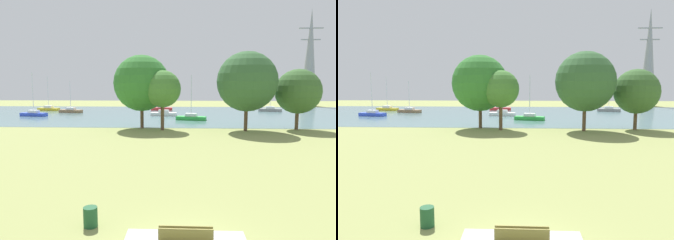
% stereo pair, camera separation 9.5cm
% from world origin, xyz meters
% --- Properties ---
extents(ground_plane, '(160.00, 160.00, 0.00)m').
position_xyz_m(ground_plane, '(0.00, 22.00, 0.00)').
color(ground_plane, '#8C9351').
extents(bench_facing_water, '(1.80, 0.48, 0.89)m').
position_xyz_m(bench_facing_water, '(0.00, 0.27, 0.47)').
color(bench_facing_water, '#A09E7F').
rests_on(bench_facing_water, concrete_pad).
extents(litter_bin, '(0.56, 0.56, 0.80)m').
position_xyz_m(litter_bin, '(-3.77, 1.92, 0.40)').
color(litter_bin, '#1E512D').
rests_on(litter_bin, ground).
extents(water_surface, '(140.00, 40.00, 0.02)m').
position_xyz_m(water_surface, '(0.00, 50.00, 0.01)').
color(water_surface, slate).
rests_on(water_surface, ground).
extents(sailboat_blue, '(4.97, 2.22, 7.97)m').
position_xyz_m(sailboat_blue, '(-27.40, 44.37, 0.48)').
color(sailboat_blue, blue).
rests_on(sailboat_blue, water_surface).
extents(sailboat_red, '(4.87, 1.73, 7.33)m').
position_xyz_m(sailboat_red, '(-4.88, 58.59, 0.47)').
color(sailboat_red, red).
rests_on(sailboat_red, water_surface).
extents(sailboat_white, '(4.97, 2.20, 6.86)m').
position_xyz_m(sailboat_white, '(-3.63, 46.20, 0.46)').
color(sailboat_white, white).
rests_on(sailboat_white, water_surface).
extents(sailboat_green, '(5.01, 2.53, 7.24)m').
position_xyz_m(sailboat_green, '(1.26, 39.38, 0.47)').
color(sailboat_green, green).
rests_on(sailboat_green, water_surface).
extents(sailboat_brown, '(5.01, 2.50, 6.47)m').
position_xyz_m(sailboat_brown, '(-23.26, 51.76, 0.46)').
color(sailboat_brown, brown).
rests_on(sailboat_brown, water_surface).
extents(sailboat_gray, '(5.01, 2.51, 7.22)m').
position_xyz_m(sailboat_gray, '(18.80, 56.81, 0.47)').
color(sailboat_gray, gray).
rests_on(sailboat_gray, water_surface).
extents(sailboat_yellow, '(4.99, 2.31, 7.62)m').
position_xyz_m(sailboat_yellow, '(-30.07, 56.44, 0.47)').
color(sailboat_yellow, yellow).
rests_on(sailboat_yellow, water_surface).
extents(tree_mid_shore, '(7.29, 7.29, 9.55)m').
position_xyz_m(tree_mid_shore, '(-5.47, 29.90, 5.90)').
color(tree_mid_shore, brown).
rests_on(tree_mid_shore, ground).
extents(tree_west_far, '(4.64, 4.64, 7.51)m').
position_xyz_m(tree_west_far, '(-2.66, 28.29, 5.17)').
color(tree_west_far, brown).
rests_on(tree_west_far, ground).
extents(tree_west_near, '(7.35, 7.35, 9.76)m').
position_xyz_m(tree_west_near, '(7.71, 28.12, 6.08)').
color(tree_west_near, brown).
rests_on(tree_west_near, ground).
extents(tree_east_near, '(5.64, 5.64, 7.68)m').
position_xyz_m(tree_east_near, '(14.44, 29.56, 4.85)').
color(tree_east_near, brown).
rests_on(tree_east_near, ground).
extents(electricity_pylon, '(6.40, 4.40, 26.04)m').
position_xyz_m(electricity_pylon, '(34.10, 75.10, 13.04)').
color(electricity_pylon, gray).
rests_on(electricity_pylon, ground).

